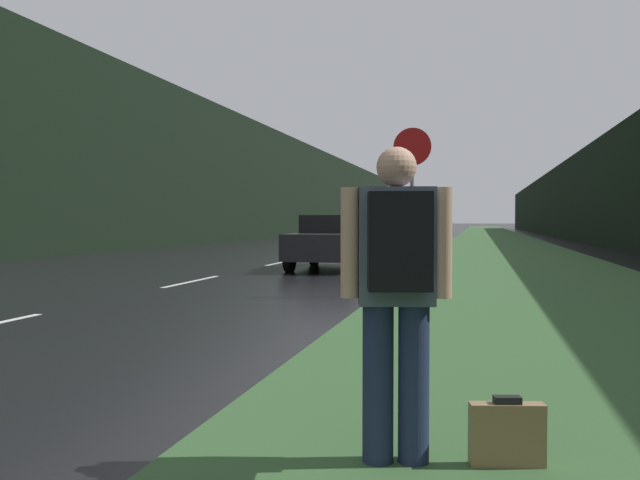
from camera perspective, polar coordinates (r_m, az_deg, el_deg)
grass_verge at (r=41.56m, az=14.82°, el=-0.28°), size 6.00×240.00×0.02m
lane_stripe_c at (r=15.64m, az=-10.72°, el=-3.44°), size 0.12×3.00×0.01m
lane_stripe_d at (r=22.20m, az=-3.38°, el=-1.91°), size 0.12×3.00×0.01m
lane_stripe_e at (r=28.97m, az=0.57°, el=-1.07°), size 0.12×3.00×0.01m
lane_stripe_f at (r=35.83m, az=3.01°, el=-0.55°), size 0.12×3.00×0.01m
treeline_far_side at (r=54.28m, az=-4.93°, el=4.77°), size 2.00×140.00×8.65m
treeline_near_side at (r=52.04m, az=21.16°, el=3.23°), size 2.00×140.00×5.80m
stop_sign at (r=12.31m, az=7.76°, el=3.86°), size 0.68×0.07×3.05m
hitchhiker_with_backpack at (r=3.80m, az=6.48°, el=-3.72°), size 0.61×0.49×1.80m
suitcase at (r=4.06m, az=15.47°, el=-15.56°), size 0.43×0.18×0.41m
car_passing_near at (r=19.29m, az=1.03°, el=-0.13°), size 1.91×4.50×1.53m
car_passing_far at (r=40.10m, az=7.37°, el=0.80°), size 1.93×4.62×1.55m
delivery_truck at (r=92.34m, az=7.85°, el=1.88°), size 2.40×8.17×3.29m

